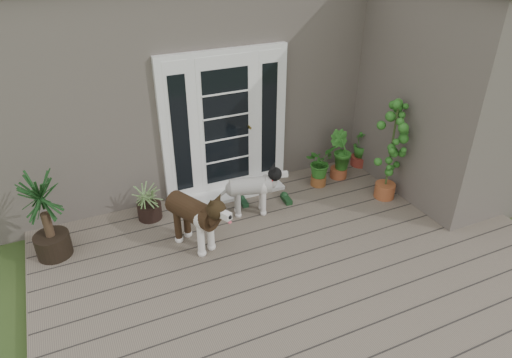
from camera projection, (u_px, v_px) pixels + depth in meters
name	position (u px, v px, depth m)	size (l,w,h in m)	color
deck	(310.00, 274.00, 5.45)	(6.20, 4.60, 0.12)	#6B5B4C
house_main	(194.00, 63.00, 8.07)	(7.40, 4.00, 3.10)	#665E54
house_wing	(450.00, 94.00, 6.62)	(1.60, 2.40, 3.10)	#665E54
door_unit	(225.00, 124.00, 6.55)	(1.90, 0.14, 2.15)	white
door_step	(232.00, 193.00, 6.91)	(1.60, 0.40, 0.05)	white
brindle_dog	(193.00, 220.00, 5.65)	(0.40, 0.94, 0.78)	#3B2615
white_dog	(250.00, 193.00, 6.33)	(0.33, 0.78, 0.65)	silver
spider_plant	(148.00, 200.00, 6.24)	(0.55, 0.55, 0.59)	#85AB69
yucca	(45.00, 216.00, 5.39)	(0.80, 0.80, 1.16)	black
herb_a	(319.00, 169.00, 7.03)	(0.45, 0.45, 0.57)	#1C6423
herb_b	(340.00, 161.00, 7.25)	(0.39, 0.39, 0.58)	#1B611D
herb_c	(361.00, 151.00, 7.64)	(0.32, 0.32, 0.50)	#225E1A
sapling	(391.00, 149.00, 6.47)	(0.47, 0.47, 1.59)	#29601B
clog_left	(243.00, 201.00, 6.67)	(0.13, 0.27, 0.08)	#16371E
clog_right	(286.00, 199.00, 6.73)	(0.13, 0.29, 0.09)	#153519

